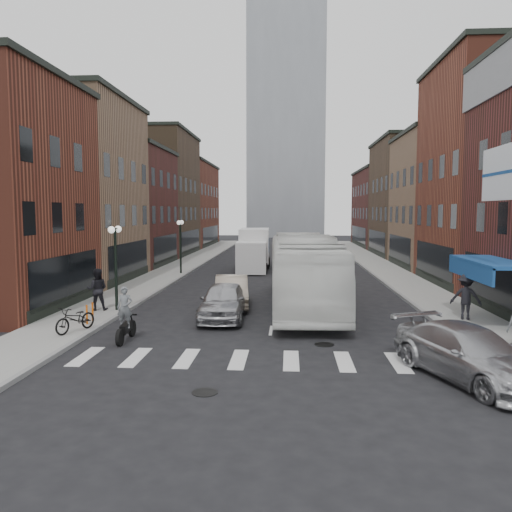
{
  "coord_description": "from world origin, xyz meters",
  "views": [
    {
      "loc": [
        0.71,
        -18.74,
        4.81
      ],
      "look_at": [
        -1.0,
        6.88,
        2.48
      ],
      "focal_mm": 35.0,
      "sensor_mm": 36.0,
      "label": 1
    }
  ],
  "objects_px": {
    "motorcycle_rider": "(125,316)",
    "ped_left_solo": "(97,289)",
    "box_truck": "(254,250)",
    "ped_right_a": "(466,297)",
    "billboard_sign": "(502,175)",
    "streetlamp_near": "(115,252)",
    "curb_car": "(469,353)",
    "transit_bus": "(303,271)",
    "sedan_left_near": "(223,301)",
    "bike_rack": "(90,313)",
    "streetlamp_far": "(180,236)",
    "sedan_left_far": "(232,291)",
    "parked_bicycle": "(76,319)"
  },
  "relations": [
    {
      "from": "billboard_sign",
      "to": "sedan_left_near",
      "type": "distance_m",
      "value": 12.28
    },
    {
      "from": "bike_rack",
      "to": "parked_bicycle",
      "type": "xyz_separation_m",
      "value": [
        0.1,
        -1.61,
        0.11
      ]
    },
    {
      "from": "billboard_sign",
      "to": "streetlamp_near",
      "type": "relative_size",
      "value": 0.9
    },
    {
      "from": "box_truck",
      "to": "ped_left_solo",
      "type": "relative_size",
      "value": 3.93
    },
    {
      "from": "transit_bus",
      "to": "sedan_left_near",
      "type": "height_order",
      "value": "transit_bus"
    },
    {
      "from": "motorcycle_rider",
      "to": "ped_left_solo",
      "type": "xyz_separation_m",
      "value": [
        -2.99,
        4.92,
        0.18
      ]
    },
    {
      "from": "billboard_sign",
      "to": "ped_left_solo",
      "type": "bearing_deg",
      "value": 168.61
    },
    {
      "from": "box_truck",
      "to": "ped_left_solo",
      "type": "bearing_deg",
      "value": -111.19
    },
    {
      "from": "motorcycle_rider",
      "to": "curb_car",
      "type": "bearing_deg",
      "value": -22.51
    },
    {
      "from": "billboard_sign",
      "to": "ped_left_solo",
      "type": "distance_m",
      "value": 17.92
    },
    {
      "from": "billboard_sign",
      "to": "parked_bicycle",
      "type": "xyz_separation_m",
      "value": [
        -16.09,
        -0.81,
        -5.48
      ]
    },
    {
      "from": "box_truck",
      "to": "ped_right_a",
      "type": "height_order",
      "value": "box_truck"
    },
    {
      "from": "streetlamp_near",
      "to": "curb_car",
      "type": "relative_size",
      "value": 0.79
    },
    {
      "from": "bike_rack",
      "to": "motorcycle_rider",
      "type": "height_order",
      "value": "motorcycle_rider"
    },
    {
      "from": "streetlamp_near",
      "to": "motorcycle_rider",
      "type": "bearing_deg",
      "value": -67.29
    },
    {
      "from": "ped_left_solo",
      "to": "streetlamp_far",
      "type": "bearing_deg",
      "value": -105.54
    },
    {
      "from": "streetlamp_near",
      "to": "curb_car",
      "type": "xyz_separation_m",
      "value": [
        13.26,
        -8.46,
        -2.16
      ]
    },
    {
      "from": "streetlamp_far",
      "to": "ped_left_solo",
      "type": "bearing_deg",
      "value": -93.6
    },
    {
      "from": "billboard_sign",
      "to": "streetlamp_far",
      "type": "distance_m",
      "value": 23.92
    },
    {
      "from": "ped_left_solo",
      "to": "curb_car",
      "type": "bearing_deg",
      "value": 137.49
    },
    {
      "from": "ped_left_solo",
      "to": "ped_right_a",
      "type": "height_order",
      "value": "ped_left_solo"
    },
    {
      "from": "streetlamp_far",
      "to": "curb_car",
      "type": "distance_m",
      "value": 26.17
    },
    {
      "from": "billboard_sign",
      "to": "ped_right_a",
      "type": "height_order",
      "value": "billboard_sign"
    },
    {
      "from": "bike_rack",
      "to": "ped_right_a",
      "type": "xyz_separation_m",
      "value": [
        15.91,
        1.67,
        0.58
      ]
    },
    {
      "from": "motorcycle_rider",
      "to": "sedan_left_far",
      "type": "bearing_deg",
      "value": 60.62
    },
    {
      "from": "streetlamp_near",
      "to": "transit_bus",
      "type": "relative_size",
      "value": 0.31
    },
    {
      "from": "sedan_left_near",
      "to": "curb_car",
      "type": "height_order",
      "value": "sedan_left_near"
    },
    {
      "from": "sedan_left_far",
      "to": "curb_car",
      "type": "xyz_separation_m",
      "value": [
        8.03,
        -10.46,
        -0.01
      ]
    },
    {
      "from": "bike_rack",
      "to": "streetlamp_near",
      "type": "bearing_deg",
      "value": 85.76
    },
    {
      "from": "sedan_left_far",
      "to": "curb_car",
      "type": "relative_size",
      "value": 0.89
    },
    {
      "from": "streetlamp_far",
      "to": "curb_car",
      "type": "relative_size",
      "value": 0.79
    },
    {
      "from": "bike_rack",
      "to": "streetlamp_far",
      "type": "bearing_deg",
      "value": 89.31
    },
    {
      "from": "motorcycle_rider",
      "to": "ped_left_solo",
      "type": "distance_m",
      "value": 5.76
    },
    {
      "from": "sedan_left_far",
      "to": "ped_right_a",
      "type": "bearing_deg",
      "value": -22.59
    },
    {
      "from": "billboard_sign",
      "to": "transit_bus",
      "type": "bearing_deg",
      "value": 142.4
    },
    {
      "from": "streetlamp_near",
      "to": "box_truck",
      "type": "distance_m",
      "value": 18.3
    },
    {
      "from": "sedan_left_near",
      "to": "transit_bus",
      "type": "bearing_deg",
      "value": 39.02
    },
    {
      "from": "bike_rack",
      "to": "ped_right_a",
      "type": "relative_size",
      "value": 0.41
    },
    {
      "from": "curb_car",
      "to": "ped_right_a",
      "type": "bearing_deg",
      "value": 49.29
    },
    {
      "from": "motorcycle_rider",
      "to": "box_truck",
      "type": "bearing_deg",
      "value": 76.66
    },
    {
      "from": "streetlamp_far",
      "to": "ped_right_a",
      "type": "relative_size",
      "value": 2.1
    },
    {
      "from": "bike_rack",
      "to": "ped_right_a",
      "type": "height_order",
      "value": "ped_right_a"
    },
    {
      "from": "streetlamp_near",
      "to": "motorcycle_rider",
      "type": "relative_size",
      "value": 2.01
    },
    {
      "from": "transit_bus",
      "to": "ped_right_a",
      "type": "relative_size",
      "value": 6.66
    },
    {
      "from": "streetlamp_near",
      "to": "ped_right_a",
      "type": "distance_m",
      "value": 15.84
    },
    {
      "from": "streetlamp_far",
      "to": "streetlamp_near",
      "type": "bearing_deg",
      "value": -90.0
    },
    {
      "from": "sedan_left_near",
      "to": "sedan_left_far",
      "type": "height_order",
      "value": "sedan_left_near"
    },
    {
      "from": "box_truck",
      "to": "ped_right_a",
      "type": "distance_m",
      "value": 21.27
    },
    {
      "from": "ped_left_solo",
      "to": "parked_bicycle",
      "type": "bearing_deg",
      "value": 88.66
    },
    {
      "from": "streetlamp_far",
      "to": "curb_car",
      "type": "xyz_separation_m",
      "value": [
        13.26,
        -22.46,
        -2.16
      ]
    }
  ]
}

